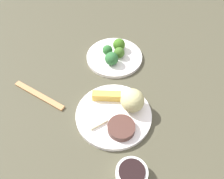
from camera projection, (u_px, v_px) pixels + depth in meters
name	position (u px, v px, depth m)	size (l,w,h in m)	color
tabletop	(104.00, 119.00, 0.82)	(2.20, 2.20, 0.02)	#454230
main_plate	(114.00, 115.00, 0.81)	(0.26, 0.26, 0.02)	white
rice_scoop	(132.00, 100.00, 0.78)	(0.08, 0.08, 0.08)	tan
spring_roll	(107.00, 96.00, 0.83)	(0.10, 0.03, 0.03)	gold
crab_rangoon_wonton	(95.00, 119.00, 0.78)	(0.06, 0.06, 0.01)	beige
stir_fry_heap	(121.00, 128.00, 0.75)	(0.09, 0.09, 0.02)	#4A2D26
broccoli_plate	(114.00, 57.00, 0.98)	(0.23, 0.23, 0.01)	white
broccoli_floret_0	(107.00, 50.00, 0.97)	(0.04, 0.04, 0.04)	#285F29
broccoli_floret_1	(119.00, 53.00, 0.96)	(0.04, 0.04, 0.04)	#3C6423
broccoli_floret_2	(112.00, 59.00, 0.93)	(0.05, 0.05, 0.05)	#2B6331
broccoli_floret_3	(119.00, 45.00, 0.98)	(0.05, 0.05, 0.05)	#3B691C
soy_sauce_bowl	(132.00, 174.00, 0.67)	(0.09, 0.09, 0.04)	white
soy_sauce_bowl_liquid	(132.00, 171.00, 0.65)	(0.07, 0.07, 0.00)	black
chopsticks_pair	(39.00, 95.00, 0.86)	(0.22, 0.02, 0.01)	#AF7A49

